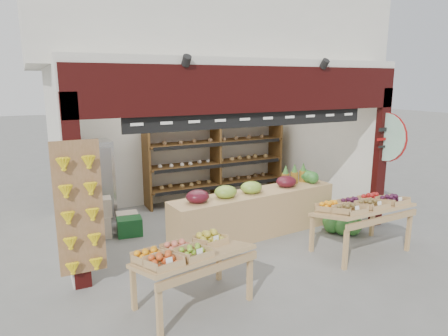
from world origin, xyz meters
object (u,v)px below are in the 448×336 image
(back_shelving, at_px, (216,146))
(mid_counter, at_px, (254,212))
(display_table_left, at_px, (185,254))
(refrigerator, at_px, (96,181))
(watermelon_pile, at_px, (341,220))
(display_table_right, at_px, (362,207))
(cardboard_stack, at_px, (112,221))

(back_shelving, relative_size, mid_counter, 1.02)
(back_shelving, height_order, display_table_left, back_shelving)
(refrigerator, bearing_deg, display_table_left, -85.79)
(watermelon_pile, bearing_deg, display_table_right, -112.82)
(refrigerator, height_order, mid_counter, refrigerator)
(display_table_left, xyz_separation_m, display_table_right, (3.19, 0.28, 0.07))
(back_shelving, xyz_separation_m, refrigerator, (-2.79, -0.29, -0.46))
(refrigerator, bearing_deg, back_shelving, 3.42)
(refrigerator, height_order, display_table_right, refrigerator)
(back_shelving, xyz_separation_m, mid_counter, (-0.35, -2.39, -0.84))
(back_shelving, relative_size, watermelon_pile, 4.56)
(back_shelving, distance_m, mid_counter, 2.56)
(refrigerator, relative_size, display_table_left, 1.07)
(cardboard_stack, relative_size, display_table_left, 0.68)
(mid_counter, bearing_deg, display_table_left, -139.77)
(back_shelving, bearing_deg, refrigerator, -173.96)
(cardboard_stack, bearing_deg, back_shelving, 24.48)
(display_table_right, distance_m, watermelon_pile, 1.06)
(refrigerator, relative_size, watermelon_pile, 2.21)
(display_table_left, height_order, watermelon_pile, display_table_left)
(mid_counter, relative_size, display_table_left, 2.15)
(mid_counter, height_order, display_table_left, mid_counter)
(display_table_left, bearing_deg, mid_counter, 40.23)
(refrigerator, distance_m, display_table_left, 3.81)
(refrigerator, relative_size, mid_counter, 0.50)
(mid_counter, distance_m, display_table_left, 2.62)
(mid_counter, relative_size, watermelon_pile, 4.45)
(display_table_left, bearing_deg, back_shelving, 60.17)
(display_table_right, bearing_deg, mid_counter, 130.75)
(cardboard_stack, distance_m, watermelon_pile, 4.26)
(refrigerator, bearing_deg, watermelon_pile, -36.31)
(back_shelving, xyz_separation_m, cardboard_stack, (-2.69, -1.22, -1.02))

